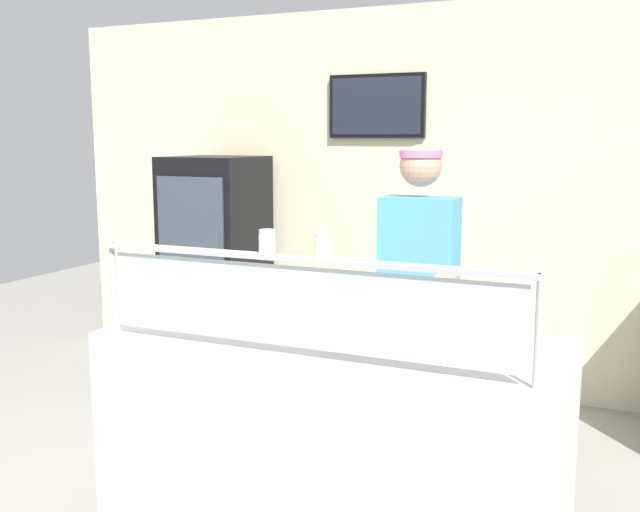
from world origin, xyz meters
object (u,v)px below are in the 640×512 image
at_px(pepper_flake_shaker, 322,247).
at_px(worker_figure, 418,294).
at_px(drink_fridge, 216,267).
at_px(pizza_tray, 365,333).
at_px(parmesan_shaker, 267,243).
at_px(pizza_server, 363,329).

xyz_separation_m(pepper_flake_shaker, worker_figure, (0.07, 1.05, -0.38)).
bearing_deg(worker_figure, drink_fridge, 149.70).
bearing_deg(pizza_tray, parmesan_shaker, -125.50).
bearing_deg(drink_fridge, pepper_flake_shaker, -49.71).
relative_size(pizza_tray, worker_figure, 0.26).
distance_m(parmesan_shaker, drink_fridge, 2.74).
height_order(pizza_tray, drink_fridge, drink_fridge).
bearing_deg(drink_fridge, pizza_tray, -43.70).
relative_size(pizza_tray, parmesan_shaker, 4.85).
bearing_deg(pepper_flake_shaker, pizza_tray, 84.80).
xyz_separation_m(parmesan_shaker, worker_figure, (0.30, 1.05, -0.38)).
distance_m(pizza_tray, parmesan_shaker, 0.63).
distance_m(worker_figure, drink_fridge, 2.21).
xyz_separation_m(pizza_server, parmesan_shaker, (-0.26, -0.36, 0.40)).
bearing_deg(pizza_tray, drink_fridge, 136.30).
relative_size(parmesan_shaker, drink_fridge, 0.06).
relative_size(worker_figure, drink_fridge, 1.06).
bearing_deg(parmesan_shaker, pizza_tray, 54.50).
xyz_separation_m(pizza_server, worker_figure, (0.04, 0.69, 0.02)).
distance_m(pizza_tray, pepper_flake_shaker, 0.57).
height_order(parmesan_shaker, worker_figure, worker_figure).
xyz_separation_m(pepper_flake_shaker, drink_fridge, (-1.83, 2.16, -0.56)).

